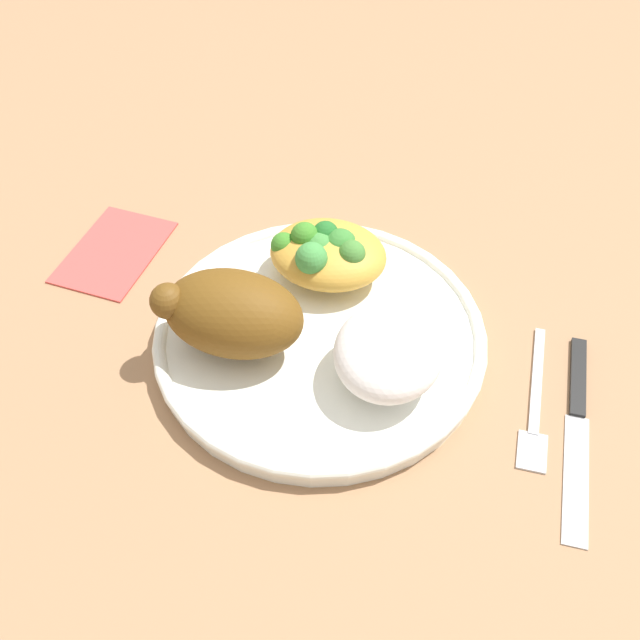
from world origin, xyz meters
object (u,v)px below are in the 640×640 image
Objects in this scene: plate at (320,336)px; rice_pile at (389,352)px; fork at (536,403)px; roasted_chicken at (231,313)px; knife at (578,414)px; napkin at (114,251)px; mac_cheese_with_broccoli at (327,252)px.

plate is 0.08m from rice_pile.
fork is (-0.18, 0.02, -0.01)m from plate.
roasted_chicken reaches higher than knife.
roasted_chicken is 0.62× the size of knife.
napkin is (0.22, -0.06, -0.01)m from plate.
plate is 2.91× the size of rice_pile.
fork reaches higher than napkin.
fork is 0.75× the size of knife.
plate is 0.23m from napkin.
mac_cheese_with_broccoli is 0.24m from knife.
knife is at bearing 174.74° from fork.
fork is at bearing 155.78° from mac_cheese_with_broccoli.
napkin is at bearing -31.43° from roasted_chicken.
mac_cheese_with_broccoli is at bearing -24.22° from fork.
rice_pile is 0.12m from mac_cheese_with_broccoli.
rice_pile reaches higher than fork.
plate is at bearing -154.78° from roasted_chicken.
plate is at bearing -6.02° from fork.
napkin is (0.21, 0.00, -0.04)m from mac_cheese_with_broccoli.
rice_pile is at bearing 161.28° from napkin.
roasted_chicken is at bearing 1.72° from knife.
mac_cheese_with_broccoli is 0.54× the size of knife.
rice_pile is 0.50× the size of knife.
plate is at bearing -26.73° from rice_pile.
mac_cheese_with_broccoli is 0.21m from fork.
plate is 0.21m from knife.
plate is 0.18m from fork.
roasted_chicken reaches higher than fork.
mac_cheese_with_broccoli is at bearing -119.06° from roasted_chicken.
plate is 0.08m from roasted_chicken.
rice_pile is at bearing 179.64° from roasted_chicken.
mac_cheese_with_broccoli reaches higher than rice_pile.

